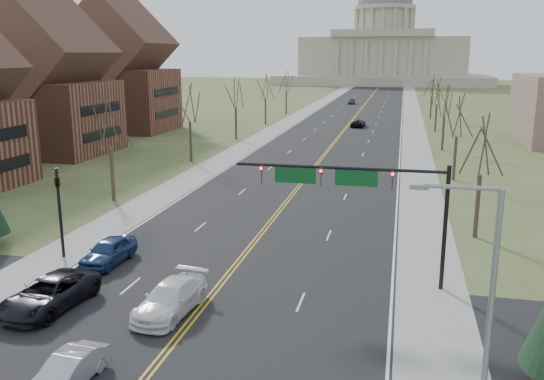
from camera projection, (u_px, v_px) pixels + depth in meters
The scene contains 29 objects.
road at pixel (357, 114), 127.10m from camera, with size 20.00×380.00×0.01m, color black.
cross_road at pixel (187, 326), 28.41m from camera, with size 120.00×14.00×0.01m, color black.
sidewalk_left at pixel (303, 113), 129.68m from camera, with size 4.00×380.00×0.03m, color gray.
sidewalk_right at pixel (412, 116), 124.53m from camera, with size 4.00×380.00×0.03m, color gray.
center_line at pixel (357, 114), 127.10m from camera, with size 0.42×380.00×0.01m, color gold.
edge_line_left at pixel (313, 113), 129.20m from camera, with size 0.15×380.00×0.01m, color silver.
edge_line_right at pixel (402, 115), 125.00m from camera, with size 0.15×380.00×0.01m, color silver.
capitol at pixel (383, 51), 256.60m from camera, with size 90.00×60.00×50.00m.
signal_mast at pixel (355, 187), 32.60m from camera, with size 12.12×0.44×7.20m.
signal_left at pixel (59, 203), 37.14m from camera, with size 0.32×0.36×6.00m.
street_light at pixel (483, 301), 18.77m from camera, with size 2.90×0.25×9.07m.
tree_r_0 at pixel (482, 149), 40.65m from camera, with size 3.74×3.74×8.50m.
tree_l_0 at pixel (109, 125), 51.01m from camera, with size 3.96×3.96×9.00m.
tree_r_1 at pixel (458, 119), 59.63m from camera, with size 3.74×3.74×8.50m.
tree_l_1 at pixel (189, 106), 69.99m from camera, with size 3.96×3.96×9.00m.
tree_r_2 at pixel (445, 103), 78.61m from camera, with size 3.74×3.74×8.50m.
tree_l_2 at pixel (236, 95), 88.97m from camera, with size 3.96×3.96×9.00m.
tree_r_3 at pixel (437, 93), 97.59m from camera, with size 3.74×3.74×8.50m.
tree_l_3 at pixel (265, 87), 107.95m from camera, with size 3.96×3.96×9.00m.
tree_r_4 at pixel (432, 87), 116.57m from camera, with size 3.74×3.74×8.50m.
tree_l_4 at pixel (286, 82), 126.93m from camera, with size 3.96×3.96×9.00m.
bldg_left_mid at pixel (48, 89), 75.92m from camera, with size 15.10×14.28×20.75m.
bldg_left_far at pixel (119, 75), 98.89m from camera, with size 17.10×14.28×23.25m.
car_sb_inner_lead at pixel (68, 371), 23.10m from camera, with size 1.41×4.05×1.34m, color #ACB1B5.
car_sb_outer_lead at pixel (49, 294), 30.15m from camera, with size 2.76×6.00×1.67m, color black.
car_sb_inner_second at pixel (170, 298), 29.63m from camera, with size 2.24×5.50×1.60m, color white.
car_sb_outer_second at pixel (109, 251), 36.65m from camera, with size 1.94×4.82×1.64m, color navy.
car_far_nb at pixel (358, 123), 105.49m from camera, with size 2.25×4.88×1.36m, color black.
car_far_sb at pixel (351, 101), 153.67m from camera, with size 1.72×4.27×1.45m, color #4B4D53.
Camera 1 is at (9.86, -18.52, 13.10)m, focal length 38.00 mm.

